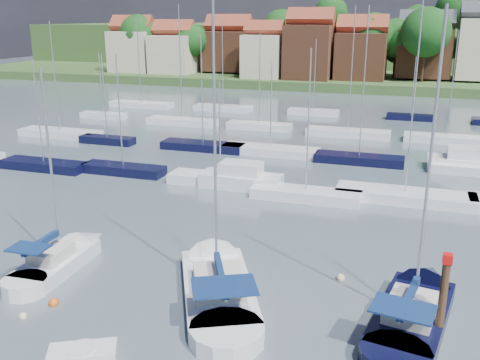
% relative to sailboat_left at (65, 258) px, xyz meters
% --- Properties ---
extents(ground, '(260.00, 260.00, 0.00)m').
position_rel_sailboat_left_xyz_m(ground, '(10.64, 37.42, -0.37)').
color(ground, '#44535C').
rests_on(ground, ground).
extents(sailboat_left, '(2.81, 9.23, 12.53)m').
position_rel_sailboat_left_xyz_m(sailboat_left, '(0.00, 0.00, 0.00)').
color(sailboat_left, silver).
rests_on(sailboat_left, ground).
extents(sailboat_centre, '(8.89, 13.33, 17.78)m').
position_rel_sailboat_left_xyz_m(sailboat_centre, '(9.27, 0.71, -0.02)').
color(sailboat_centre, silver).
rests_on(sailboat_centre, ground).
extents(sailboat_navy, '(4.90, 11.83, 15.91)m').
position_rel_sailboat_left_xyz_m(sailboat_navy, '(20.01, 0.88, -0.01)').
color(sailboat_navy, black).
rests_on(sailboat_navy, ground).
extents(tender, '(3.17, 2.51, 0.62)m').
position_rel_sailboat_left_xyz_m(tender, '(6.37, -7.68, -0.13)').
color(tender, silver).
rests_on(tender, ground).
extents(timber_piling, '(0.40, 0.40, 6.60)m').
position_rel_sailboat_left_xyz_m(timber_piling, '(20.95, -1.59, 0.90)').
color(timber_piling, '#4C331E').
rests_on(timber_piling, ground).
extents(buoy_b, '(0.42, 0.42, 0.42)m').
position_rel_sailboat_left_xyz_m(buoy_b, '(1.74, -5.84, -0.37)').
color(buoy_b, beige).
rests_on(buoy_b, ground).
extents(buoy_c, '(0.54, 0.54, 0.54)m').
position_rel_sailboat_left_xyz_m(buoy_c, '(2.35, -4.28, -0.37)').
color(buoy_c, '#D85914').
rests_on(buoy_c, ground).
extents(buoy_e, '(0.47, 0.47, 0.47)m').
position_rel_sailboat_left_xyz_m(buoy_e, '(15.92, 3.07, -0.37)').
color(buoy_e, beige).
rests_on(buoy_e, ground).
extents(marina_field, '(79.62, 41.41, 15.93)m').
position_rel_sailboat_left_xyz_m(marina_field, '(12.55, 32.57, 0.06)').
color(marina_field, silver).
rests_on(marina_field, ground).
extents(far_shore_town, '(212.46, 90.00, 22.27)m').
position_rel_sailboat_left_xyz_m(far_shore_town, '(12.87, 130.09, 4.24)').
color(far_shore_town, '#3F592C').
rests_on(far_shore_town, ground).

